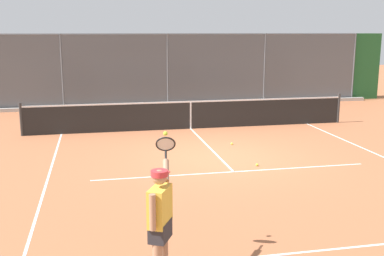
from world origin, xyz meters
The scene contains 7 objects.
ground_plane centered at (0.00, 0.00, 0.00)m, with size 60.00×60.00×0.00m, color #A8603D.
court_line_markings centered at (0.00, 1.69, 0.00)m, with size 8.63×9.36×0.01m.
fence_backdrop centered at (0.00, -9.48, 1.57)m, with size 20.95×1.37×3.18m.
tennis_net centered at (0.00, -3.81, 0.49)m, with size 11.08×0.09×1.07m.
tennis_player centered at (2.38, 5.87, 0.89)m, with size 0.56×1.30×1.84m.
tennis_ball_near_baseline centered at (-0.73, -1.29, 0.03)m, with size 0.07×0.07×0.07m, color #D6E042.
tennis_ball_near_net centered at (-0.71, 0.97, 0.03)m, with size 0.07×0.07×0.07m, color #C1D138.
Camera 1 is at (3.14, 11.63, 3.30)m, focal length 43.94 mm.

